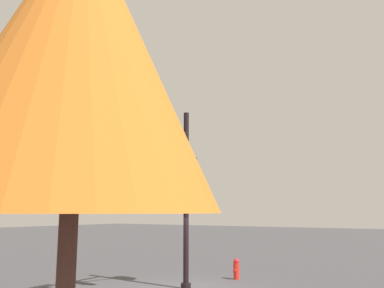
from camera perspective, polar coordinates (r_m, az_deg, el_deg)
The scene contains 3 objects.
signal_pole_assembly at distance 13.98m, azimuth -4.41°, elevation -2.50°, with size 5.95×0.95×6.47m.
fire_hydrant at distance 17.61m, azimuth 6.20°, elevation -16.93°, with size 0.33×0.24×0.83m.
tree_near at distance 6.37m, azimuth -15.76°, elevation 12.12°, with size 4.19×4.19×7.36m.
Camera 1 is at (12.67, 8.55, 2.72)m, focal length 38.25 mm.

